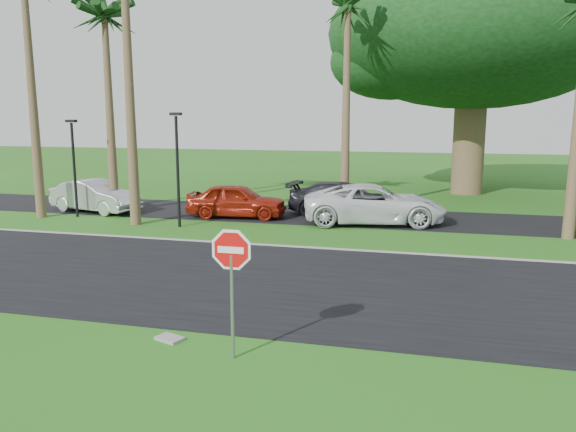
# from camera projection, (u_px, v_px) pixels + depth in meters

# --- Properties ---
(ground) EXTENTS (120.00, 120.00, 0.00)m
(ground) POSITION_uv_depth(u_px,v_px,m) (256.00, 305.00, 13.55)
(ground) COLOR #2A5916
(ground) RESTS_ON ground
(road) EXTENTS (120.00, 8.00, 0.02)m
(road) POSITION_uv_depth(u_px,v_px,m) (278.00, 281.00, 15.46)
(road) COLOR black
(road) RESTS_ON ground
(parking_strip) EXTENTS (120.00, 5.00, 0.02)m
(parking_strip) POSITION_uv_depth(u_px,v_px,m) (339.00, 216.00, 25.47)
(parking_strip) COLOR black
(parking_strip) RESTS_ON ground
(curb) EXTENTS (120.00, 0.12, 0.06)m
(curb) POSITION_uv_depth(u_px,v_px,m) (309.00, 248.00, 19.32)
(curb) COLOR gray
(curb) RESTS_ON ground
(stop_sign_near) EXTENTS (1.05, 0.07, 2.62)m
(stop_sign_near) POSITION_uv_depth(u_px,v_px,m) (232.00, 267.00, 10.26)
(stop_sign_near) COLOR gray
(stop_sign_near) RESTS_ON ground
(palm_left_mid) EXTENTS (5.00, 5.00, 10.00)m
(palm_left_mid) POSITION_uv_depth(u_px,v_px,m) (105.00, 21.00, 25.08)
(palm_left_mid) COLOR brown
(palm_left_mid) RESTS_ON ground
(palm_center) EXTENTS (5.00, 5.00, 10.50)m
(palm_center) POSITION_uv_depth(u_px,v_px,m) (348.00, 11.00, 25.29)
(palm_center) COLOR brown
(palm_center) RESTS_ON ground
(canopy_tree) EXTENTS (16.50, 16.50, 13.12)m
(canopy_tree) POSITION_uv_depth(u_px,v_px,m) (475.00, 36.00, 31.49)
(canopy_tree) COLOR brown
(canopy_tree) RESTS_ON ground
(streetlight_left) EXTENTS (0.45, 0.25, 4.34)m
(streetlight_left) POSITION_uv_depth(u_px,v_px,m) (74.00, 162.00, 24.99)
(streetlight_left) COLOR black
(streetlight_left) RESTS_ON ground
(streetlight_right) EXTENTS (0.45, 0.25, 4.64)m
(streetlight_right) POSITION_uv_depth(u_px,v_px,m) (177.00, 162.00, 22.66)
(streetlight_right) COLOR black
(streetlight_right) RESTS_ON ground
(car_silver) EXTENTS (4.77, 2.57, 1.49)m
(car_silver) POSITION_uv_depth(u_px,v_px,m) (95.00, 196.00, 26.51)
(car_silver) COLOR silver
(car_silver) RESTS_ON ground
(car_red) EXTENTS (4.58, 2.18, 1.51)m
(car_red) POSITION_uv_depth(u_px,v_px,m) (237.00, 201.00, 25.09)
(car_red) COLOR maroon
(car_red) RESTS_ON ground
(car_dark) EXTENTS (5.30, 2.43, 1.50)m
(car_dark) POSITION_uv_depth(u_px,v_px,m) (345.00, 199.00, 25.52)
(car_dark) COLOR black
(car_dark) RESTS_ON ground
(car_minivan) EXTENTS (6.33, 3.77, 1.65)m
(car_minivan) POSITION_uv_depth(u_px,v_px,m) (374.00, 204.00, 23.64)
(car_minivan) COLOR silver
(car_minivan) RESTS_ON ground
(utility_slab) EXTENTS (0.64, 0.52, 0.06)m
(utility_slab) POSITION_uv_depth(u_px,v_px,m) (170.00, 338.00, 11.42)
(utility_slab) COLOR gray
(utility_slab) RESTS_ON ground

